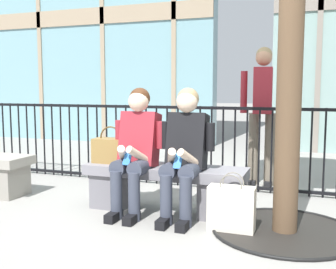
# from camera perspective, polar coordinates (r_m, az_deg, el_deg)

# --- Properties ---
(ground_plane) EXTENTS (60.00, 60.00, 0.00)m
(ground_plane) POSITION_cam_1_polar(r_m,az_deg,el_deg) (4.05, -0.49, -10.75)
(ground_plane) COLOR gray
(stone_bench) EXTENTS (1.60, 0.44, 0.45)m
(stone_bench) POSITION_cam_1_polar(r_m,az_deg,el_deg) (3.98, -0.49, -7.02)
(stone_bench) COLOR slate
(stone_bench) RESTS_ON ground
(seated_person_with_phone) EXTENTS (0.52, 0.66, 1.21)m
(seated_person_with_phone) POSITION_cam_1_polar(r_m,az_deg,el_deg) (3.88, -4.55, -1.68)
(seated_person_with_phone) COLOR #383D4C
(seated_person_with_phone) RESTS_ON ground
(seated_person_companion) EXTENTS (0.52, 0.66, 1.21)m
(seated_person_companion) POSITION_cam_1_polar(r_m,az_deg,el_deg) (3.71, 2.37, -2.05)
(seated_person_companion) COLOR #383D4C
(seated_person_companion) RESTS_ON ground
(handbag_on_bench) EXTENTS (0.35, 0.20, 0.38)m
(handbag_on_bench) POSITION_cam_1_polar(r_m,az_deg,el_deg) (4.15, -8.09, -2.17)
(handbag_on_bench) COLOR olive
(handbag_on_bench) RESTS_ON stone_bench
(shopping_bag) EXTENTS (0.39, 0.16, 0.50)m
(shopping_bag) POSITION_cam_1_polar(r_m,az_deg,el_deg) (3.48, 8.97, -10.30)
(shopping_bag) COLOR beige
(shopping_bag) RESTS_ON ground
(bystander_at_railing) EXTENTS (0.55, 0.40, 1.71)m
(bystander_at_railing) POSITION_cam_1_polar(r_m,az_deg,el_deg) (5.12, 13.26, 4.08)
(bystander_at_railing) COLOR #6B6051
(bystander_at_railing) RESTS_ON ground
(plaza_railing) EXTENTS (7.79, 0.04, 1.00)m
(plaza_railing) POSITION_cam_1_polar(r_m,az_deg,el_deg) (4.92, 3.74, -1.67)
(plaza_railing) COLOR black
(plaza_railing) RESTS_ON ground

